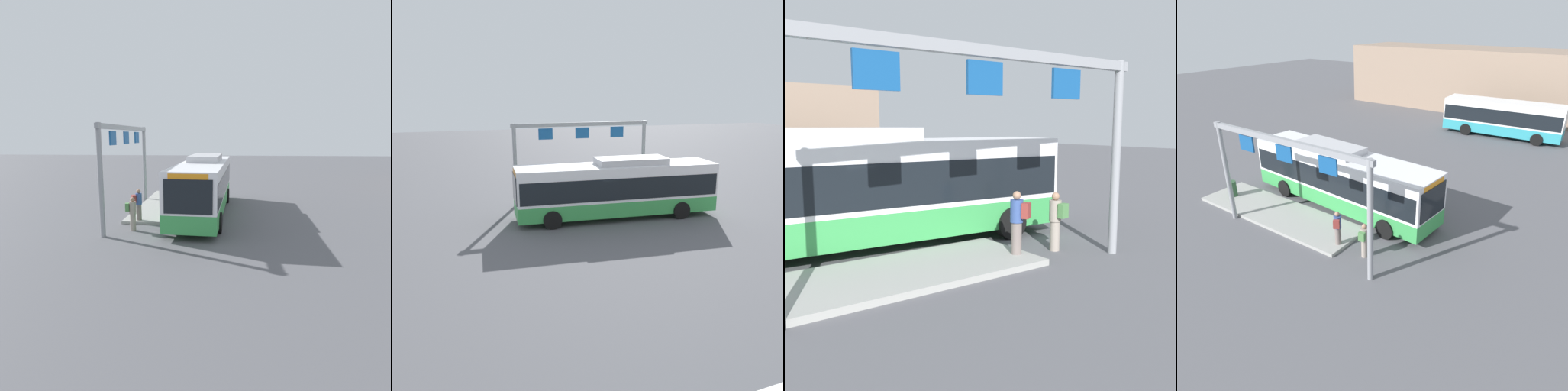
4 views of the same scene
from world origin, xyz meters
TOP-DOWN VIEW (x-y plane):
  - ground_plane at (0.00, 0.00)m, footprint 120.00×120.00m
  - platform_curb at (-2.19, -2.83)m, footprint 10.00×2.80m
  - bus_main at (-0.01, 0.00)m, footprint 11.63×3.32m
  - person_boarding at (2.48, -3.37)m, footprint 0.53×0.61m
  - person_waiting_near at (3.94, -3.32)m, footprint 0.40×0.57m
  - platform_sign_gantry at (0.63, -4.42)m, footprint 9.23×0.24m
  - trash_bin at (-5.92, -2.96)m, footprint 0.52×0.52m

SIDE VIEW (x-z plane):
  - ground_plane at x=0.00m, z-range 0.00..0.00m
  - platform_curb at x=-2.19m, z-range 0.00..0.16m
  - trash_bin at x=-5.92m, z-range 0.16..1.06m
  - person_waiting_near at x=3.94m, z-range 0.06..1.73m
  - person_boarding at x=2.48m, z-range 0.22..1.89m
  - bus_main at x=-0.01m, z-range 0.08..3.54m
  - platform_sign_gantry at x=0.63m, z-range 1.15..6.35m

